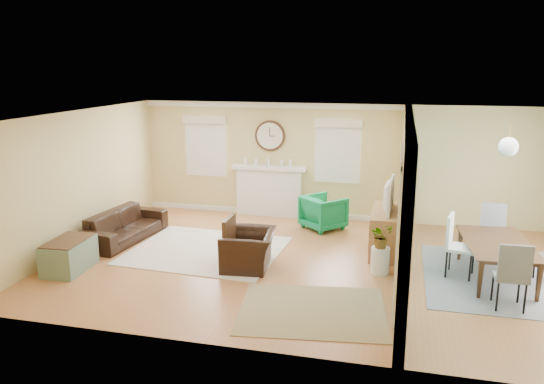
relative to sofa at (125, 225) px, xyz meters
The scene contains 26 objects.
floor 3.92m from the sofa, ahead, with size 9.00×9.00×0.00m, color #AF6A3D.
wall_back 4.74m from the sofa, 33.13° to the left, with size 9.00×0.02×2.60m, color #D5BF79.
wall_front 5.30m from the sofa, 41.81° to the right, with size 9.00×0.02×2.60m, color #D5BF79.
wall_left 1.27m from the sofa, 142.99° to the right, with size 0.02×6.00×2.60m, color #D5BF79.
ceiling 4.54m from the sofa, ahead, with size 9.00×6.00×0.02m, color white.
partition 5.50m from the sofa, ahead, with size 0.17×6.00×2.60m.
fireplace 3.40m from the sofa, 45.39° to the left, with size 1.70×0.30×1.17m.
wall_clock 3.78m from the sofa, 46.40° to the left, with size 0.70×0.07×0.70m.
window_left 2.95m from the sofa, 71.56° to the left, with size 1.05×0.13×1.42m.
window_right 4.84m from the sofa, 32.31° to the left, with size 1.05×0.13×1.42m.
pendant 7.15m from the sofa, ahead, with size 0.30×0.30×0.55m.
rug_cream 1.85m from the sofa, ahead, with size 2.75×2.39×0.01m, color beige.
rug_jute 4.75m from the sofa, 28.14° to the right, with size 2.07×1.70×0.01m, color #99885E.
rug_grey 6.94m from the sofa, ahead, with size 2.29×2.86×0.01m, color slate.
sofa is the anchor object (origin of this frame).
eames_chair 2.95m from the sofa, 16.54° to the right, with size 0.99×0.87×0.64m, color black.
green_chair 4.11m from the sofa, 23.99° to the left, with size 0.77×0.79×0.72m, color #0E7A42.
trunk 1.71m from the sofa, 93.30° to the right, with size 0.64×0.98×0.55m.
credenza 5.09m from the sofa, ahead, with size 0.48×1.42×0.80m.
tv 5.13m from the sofa, ahead, with size 1.04×0.14×0.60m, color black.
garden_stool 5.08m from the sofa, ahead, with size 0.31×0.31×0.46m, color white.
potted_plant 5.09m from the sofa, ahead, with size 0.38×0.33×0.42m, color #337F33.
dining_table 6.93m from the sofa, ahead, with size 1.81×1.01×0.63m, color #452D1A.
dining_chair_n 7.01m from the sofa, ahead, with size 0.47×0.47×0.98m.
dining_chair_s 7.06m from the sofa, 11.95° to the right, with size 0.46×0.46×1.02m.
dining_chair_w 6.35m from the sofa, ahead, with size 0.55×0.55×1.04m.
Camera 1 is at (1.40, -8.67, 3.43)m, focal length 35.00 mm.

